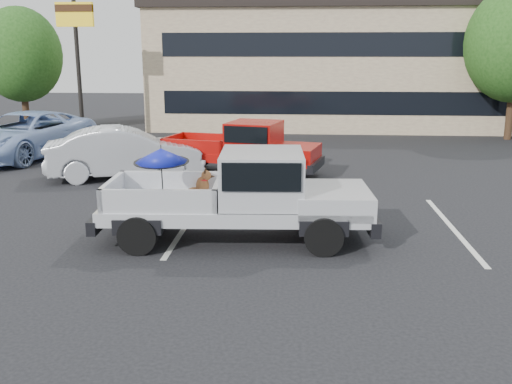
% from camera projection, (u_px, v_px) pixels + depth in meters
% --- Properties ---
extents(ground, '(90.00, 90.00, 0.00)m').
position_uv_depth(ground, '(321.00, 255.00, 11.04)').
color(ground, black).
rests_on(ground, ground).
extents(stripe_left, '(0.12, 5.00, 0.01)m').
position_uv_depth(stripe_left, '(188.00, 222.00, 13.20)').
color(stripe_left, silver).
rests_on(stripe_left, ground).
extents(stripe_right, '(0.12, 5.00, 0.01)m').
position_uv_depth(stripe_right, '(452.00, 228.00, 12.76)').
color(stripe_right, silver).
rests_on(stripe_right, ground).
extents(motel_building, '(20.40, 8.40, 6.30)m').
position_uv_depth(motel_building, '(346.00, 65.00, 30.47)').
color(motel_building, tan).
rests_on(motel_building, ground).
extents(motel_sign, '(1.60, 0.22, 6.00)m').
position_uv_depth(motel_sign, '(76.00, 33.00, 24.22)').
color(motel_sign, black).
rests_on(motel_sign, ground).
extents(tree_left, '(3.96, 3.96, 6.02)m').
position_uv_depth(tree_left, '(21.00, 55.00, 27.63)').
color(tree_left, '#332114').
rests_on(tree_left, ground).
extents(tree_back, '(4.68, 4.68, 7.11)m').
position_uv_depth(tree_back, '(413.00, 42.00, 32.81)').
color(tree_back, '#332114').
rests_on(tree_back, ground).
extents(silver_pickup, '(5.79, 2.35, 2.06)m').
position_uv_depth(silver_pickup, '(250.00, 191.00, 11.72)').
color(silver_pickup, black).
rests_on(silver_pickup, ground).
extents(red_pickup, '(5.48, 2.94, 1.72)m').
position_uv_depth(red_pickup, '(250.00, 146.00, 18.13)').
color(red_pickup, black).
rests_on(red_pickup, ground).
extents(silver_sedan, '(5.09, 3.12, 1.58)m').
position_uv_depth(silver_sedan, '(125.00, 153.00, 17.81)').
color(silver_sedan, silver).
rests_on(silver_sedan, ground).
extents(blue_suv, '(4.08, 6.55, 1.69)m').
position_uv_depth(blue_suv, '(25.00, 135.00, 21.19)').
color(blue_suv, '#90A9D6').
rests_on(blue_suv, ground).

